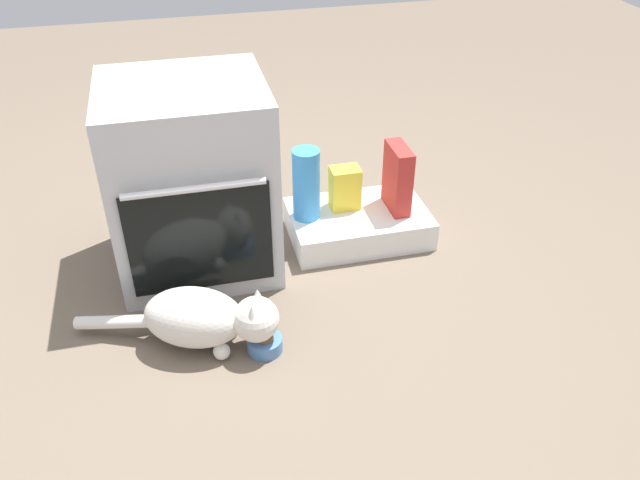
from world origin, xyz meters
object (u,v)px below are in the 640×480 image
object	(u,v)px
food_bowl	(265,343)
cereal_box	(398,178)
oven	(192,180)
cat	(205,318)
water_bottle	(306,184)
pantry_cabinet	(358,224)
snack_bag	(345,188)

from	to	relation	value
food_bowl	cereal_box	size ratio (longest dim) A/B	0.43
oven	cat	bearing A→B (deg)	-92.56
water_bottle	food_bowl	bearing A→B (deg)	-115.16
pantry_cabinet	cereal_box	distance (m)	0.26
pantry_cabinet	cereal_box	size ratio (longest dim) A/B	2.04
snack_bag	water_bottle	xyz separation A→B (m)	(-0.17, -0.04, 0.06)
water_bottle	cat	bearing A→B (deg)	-131.42
food_bowl	snack_bag	distance (m)	0.80
oven	cat	distance (m)	0.56
oven	snack_bag	distance (m)	0.64
snack_bag	food_bowl	bearing A→B (deg)	-125.47
snack_bag	water_bottle	distance (m)	0.18
cat	snack_bag	world-z (taller)	snack_bag
snack_bag	cat	bearing A→B (deg)	-138.46
pantry_cabinet	water_bottle	xyz separation A→B (m)	(-0.22, 0.01, 0.21)
oven	water_bottle	distance (m)	0.45
pantry_cabinet	snack_bag	size ratio (longest dim) A/B	3.17
pantry_cabinet	water_bottle	bearing A→B (deg)	176.20
oven	food_bowl	distance (m)	0.69
cat	pantry_cabinet	bearing A→B (deg)	57.91
oven	cereal_box	world-z (taller)	oven
water_bottle	cereal_box	bearing A→B (deg)	-3.22
pantry_cabinet	snack_bag	bearing A→B (deg)	132.99
oven	food_bowl	world-z (taller)	oven
pantry_cabinet	cat	distance (m)	0.86
food_bowl	cereal_box	world-z (taller)	cereal_box
oven	cat	size ratio (longest dim) A/B	1.07
cat	snack_bag	xyz separation A→B (m)	(0.64, 0.56, 0.09)
snack_bag	cereal_box	size ratio (longest dim) A/B	0.64
cat	cereal_box	xyz separation A→B (m)	(0.84, 0.51, 0.14)
water_bottle	snack_bag	bearing A→B (deg)	11.89
oven	pantry_cabinet	bearing A→B (deg)	0.92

